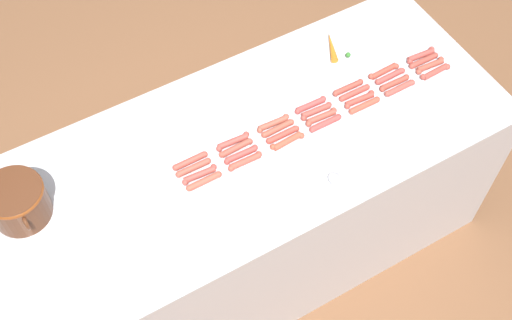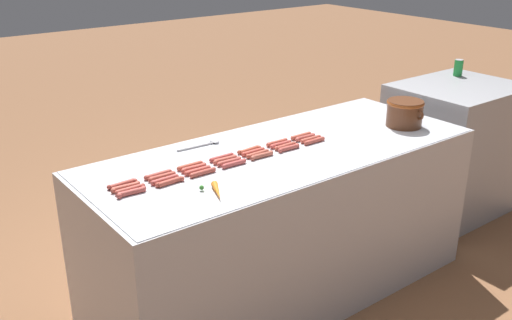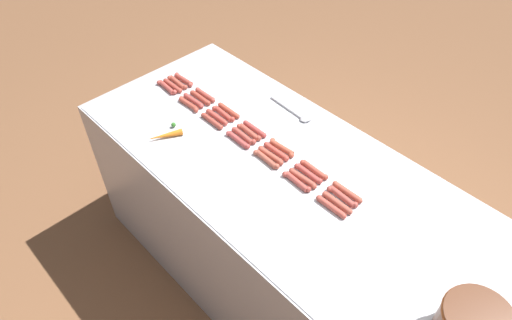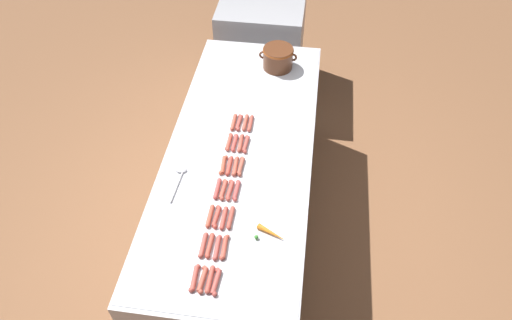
{
  "view_description": "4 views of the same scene",
  "coord_description": "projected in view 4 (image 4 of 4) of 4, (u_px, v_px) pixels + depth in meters",
  "views": [
    {
      "loc": [
        -1.35,
        0.7,
        3.07
      ],
      "look_at": [
        -0.12,
        -0.01,
        0.97
      ],
      "focal_mm": 46.85,
      "sensor_mm": 36.0,
      "label": 1
    },
    {
      "loc": [
        2.27,
        -1.92,
        2.03
      ],
      "look_at": [
        0.08,
        -0.25,
        0.93
      ],
      "focal_mm": 40.67,
      "sensor_mm": 36.0,
      "label": 2
    },
    {
      "loc": [
        1.05,
        0.83,
        2.34
      ],
      "look_at": [
        0.05,
        -0.22,
        0.9
      ],
      "focal_mm": 31.86,
      "sensor_mm": 36.0,
      "label": 3
    },
    {
      "loc": [
        0.37,
        -1.94,
        2.96
      ],
      "look_at": [
        0.11,
        -0.12,
        0.93
      ],
      "focal_mm": 32.28,
      "sensor_mm": 36.0,
      "label": 4
    }
  ],
  "objects": [
    {
      "name": "ground_plane",
      "position": [
        243.0,
        228.0,
        3.51
      ],
      "size": [
        20.0,
        20.0,
        0.0
      ],
      "primitive_type": "plane",
      "color": "brown"
    },
    {
      "name": "griddle_counter",
      "position": [
        242.0,
        192.0,
        3.18
      ],
      "size": [
        0.89,
        2.25,
        0.91
      ],
      "color": "#BCBCC1",
      "rests_on": "ground_plane"
    },
    {
      "name": "back_cabinet",
      "position": [
        263.0,
        45.0,
        4.31
      ],
      "size": [
        0.72,
        0.88,
        0.98
      ],
      "primitive_type": "cube",
      "color": "#A0A0A4",
      "rests_on": "ground_plane"
    },
    {
      "name": "hot_dog_0",
      "position": [
        195.0,
        278.0,
        2.23
      ],
      "size": [
        0.03,
        0.15,
        0.03
      ],
      "color": "#B1483D",
      "rests_on": "griddle_counter"
    },
    {
      "name": "hot_dog_1",
      "position": [
        203.0,
        245.0,
        2.35
      ],
      "size": [
        0.03,
        0.15,
        0.03
      ],
      "color": "#B14C41",
      "rests_on": "griddle_counter"
    },
    {
      "name": "hot_dog_2",
      "position": [
        210.0,
        216.0,
        2.47
      ],
      "size": [
        0.03,
        0.15,
        0.03
      ],
      "color": "#B84D39",
      "rests_on": "griddle_counter"
    },
    {
      "name": "hot_dog_3",
      "position": [
        217.0,
        189.0,
        2.6
      ],
      "size": [
        0.03,
        0.15,
        0.03
      ],
      "color": "#B4453F",
      "rests_on": "griddle_counter"
    },
    {
      "name": "hot_dog_4",
      "position": [
        223.0,
        165.0,
        2.72
      ],
      "size": [
        0.03,
        0.15,
        0.03
      ],
      "color": "#B84F38",
      "rests_on": "griddle_counter"
    },
    {
      "name": "hot_dog_5",
      "position": [
        229.0,
        142.0,
        2.85
      ],
      "size": [
        0.03,
        0.15,
        0.03
      ],
      "color": "#B74B3B",
      "rests_on": "griddle_counter"
    },
    {
      "name": "hot_dog_6",
      "position": [
        234.0,
        122.0,
        2.97
      ],
      "size": [
        0.03,
        0.15,
        0.03
      ],
      "color": "#B7513E",
      "rests_on": "griddle_counter"
    },
    {
      "name": "hot_dog_7",
      "position": [
        203.0,
        280.0,
        2.22
      ],
      "size": [
        0.03,
        0.15,
        0.03
      ],
      "color": "#B34E3E",
      "rests_on": "griddle_counter"
    },
    {
      "name": "hot_dog_8",
      "position": [
        210.0,
        245.0,
        2.35
      ],
      "size": [
        0.03,
        0.15,
        0.03
      ],
      "color": "#AE4738",
      "rests_on": "griddle_counter"
    },
    {
      "name": "hot_dog_9",
      "position": [
        217.0,
        217.0,
        2.47
      ],
      "size": [
        0.03,
        0.15,
        0.03
      ],
      "color": "#B74639",
      "rests_on": "griddle_counter"
    },
    {
      "name": "hot_dog_10",
      "position": [
        223.0,
        190.0,
        2.59
      ],
      "size": [
        0.03,
        0.15,
        0.03
      ],
      "color": "#B44D3E",
      "rests_on": "griddle_counter"
    },
    {
      "name": "hot_dog_11",
      "position": [
        229.0,
        166.0,
        2.72
      ],
      "size": [
        0.03,
        0.15,
        0.03
      ],
      "color": "#B94539",
      "rests_on": "griddle_counter"
    },
    {
      "name": "hot_dog_12",
      "position": [
        235.0,
        143.0,
        2.84
      ],
      "size": [
        0.03,
        0.15,
        0.03
      ],
      "color": "#B6463F",
      "rests_on": "griddle_counter"
    },
    {
      "name": "hot_dog_13",
      "position": [
        239.0,
        123.0,
        2.96
      ],
      "size": [
        0.03,
        0.15,
        0.03
      ],
      "color": "#AC493F",
      "rests_on": "griddle_counter"
    },
    {
      "name": "hot_dog_14",
      "position": [
        209.0,
        279.0,
        2.22
      ],
      "size": [
        0.03,
        0.15,
        0.03
      ],
      "color": "#AE473A",
      "rests_on": "griddle_counter"
    },
    {
      "name": "hot_dog_15",
      "position": [
        217.0,
        247.0,
        2.34
      ],
      "size": [
        0.03,
        0.15,
        0.03
      ],
      "color": "#B54941",
      "rests_on": "griddle_counter"
    },
    {
      "name": "hot_dog_16",
      "position": [
        224.0,
        218.0,
        2.46
      ],
      "size": [
        0.03,
        0.15,
        0.03
      ],
      "color": "#B9473C",
      "rests_on": "griddle_counter"
    },
    {
      "name": "hot_dog_17",
      "position": [
        230.0,
        190.0,
        2.59
      ],
      "size": [
        0.03,
        0.15,
        0.03
      ],
      "color": "#AC493E",
      "rests_on": "griddle_counter"
    },
    {
      "name": "hot_dog_18",
      "position": [
        235.0,
        166.0,
        2.71
      ],
      "size": [
        0.03,
        0.15,
        0.03
      ],
      "color": "#B54F3D",
      "rests_on": "griddle_counter"
    },
    {
      "name": "hot_dog_19",
      "position": [
        241.0,
        143.0,
        2.84
      ],
      "size": [
        0.03,
        0.15,
        0.03
      ],
      "color": "#AD4D3D",
      "rests_on": "griddle_counter"
    },
    {
      "name": "hot_dog_20",
      "position": [
        245.0,
        122.0,
        2.97
      ],
      "size": [
        0.03,
        0.15,
        0.03
      ],
      "color": "#AF4F3F",
      "rests_on": "griddle_counter"
    },
    {
      "name": "hot_dog_21",
      "position": [
        216.0,
        282.0,
        2.21
      ],
      "size": [
        0.03,
        0.15,
        0.03
      ],
      "color": "#B44940",
      "rests_on": "griddle_counter"
    },
    {
      "name": "hot_dog_22",
      "position": [
        225.0,
        247.0,
        2.34
      ],
      "size": [
        0.03,
        0.15,
        0.03
      ],
      "color": "#B74939",
      "rests_on": "griddle_counter"
    },
    {
      "name": "hot_dog_23",
      "position": [
        231.0,
        218.0,
        2.47
      ],
      "size": [
        0.03,
        0.15,
        0.03
      ],
      "color": "#AA4538",
      "rests_on": "griddle_counter"
    },
    {
      "name": "hot_dog_24",
      "position": [
        237.0,
        191.0,
        2.59
      ],
      "size": [
        0.03,
        0.15,
        0.03
      ],
      "color": "#B44641",
      "rests_on": "griddle_counter"
    },
    {
      "name": "hot_dog_25",
      "position": [
        241.0,
        166.0,
        2.71
      ],
      "size": [
        0.03,
        0.15,
        0.03
      ],
      "color": "#AC5240",
      "rests_on": "griddle_counter"
    },
    {
      "name": "hot_dog_26",
      "position": [
        246.0,
        144.0,
        2.83
      ],
      "size": [
        0.03,
        0.15,
        0.03
      ],
      "color": "#B1483F",
      "rests_on": "griddle_counter"
    },
    {
      "name": "hot_dog_27",
      "position": [
        251.0,
        123.0,
        2.96
      ],
      "size": [
        0.03,
        0.15,
        0.03
      ],
      "color": "#B64B3E",
      "rests_on": "griddle_counter"
    },
    {
      "name": "bean_pot",
      "position": [
        278.0,
        57.0,
        3.32
      ],
      "size": [
        0.28,
        0.22,
        0.16
      ],
      "color": "#562D19",
      "rests_on": "griddle_counter"
    },
    {
      "name": "serving_spoon",
      "position": [
        179.0,
        175.0,
        2.67
      ],
      "size": [
        0.07,
        0.27,
        0.02
      ],
      "color": "#B7B7BC",
      "rests_on": "griddle_counter"
    },
    {
      "name": "carrot",
      "position": [
        271.0,
        233.0,
        2.4
      ],
      "size": [
        0.17,
        0.1,
        0.03
      ],
      "color": "orange",
      "rests_on": "griddle_counter"
    }
  ]
}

